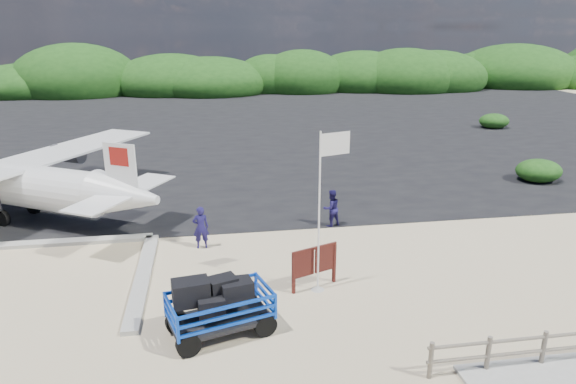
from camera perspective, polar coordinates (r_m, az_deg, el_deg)
name	(u,v)px	position (r m, az deg, el deg)	size (l,w,h in m)	color
ground	(279,289)	(17.13, -0.99, -10.75)	(160.00, 160.00, 0.00)	beige
asphalt_apron	(231,125)	(45.69, -6.37, 7.42)	(90.00, 50.00, 0.04)	#B2B2B2
lagoon	(3,288)	(19.59, -29.14, -9.33)	(9.00, 7.00, 0.40)	#B2B2B2
vegetation_band	(221,91)	(70.41, -7.46, 11.04)	(124.00, 8.00, 4.40)	#B2B2B2
fence	(540,366)	(15.19, 26.24, -16.92)	(6.40, 2.00, 1.10)	#B2B2B2
baggage_cart	(221,334)	(15.05, -7.42, -15.34)	(3.03, 1.73, 1.52)	blue
flagpole	(318,290)	(17.13, 3.31, -10.78)	(1.05, 0.44, 5.27)	white
signboard	(314,287)	(17.28, 2.91, -10.51)	(1.80, 0.17, 1.48)	#4F1C16
crew_a	(201,227)	(20.08, -9.67, -3.89)	(0.62, 0.41, 1.70)	#1A154E
crew_b	(331,208)	(22.02, 4.83, -1.79)	(0.80, 0.62, 1.64)	#1A154E
aircraft_large	(362,135)	(41.55, 8.20, 6.31)	(16.63, 16.63, 4.99)	#B2B2B2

